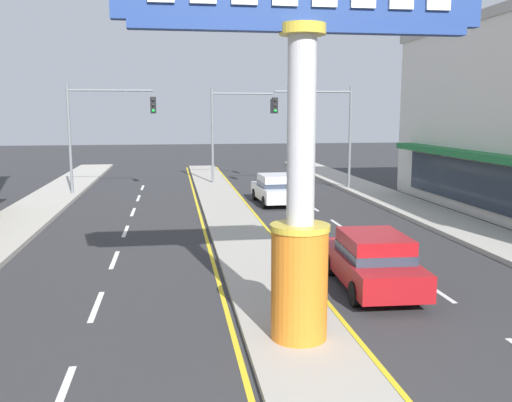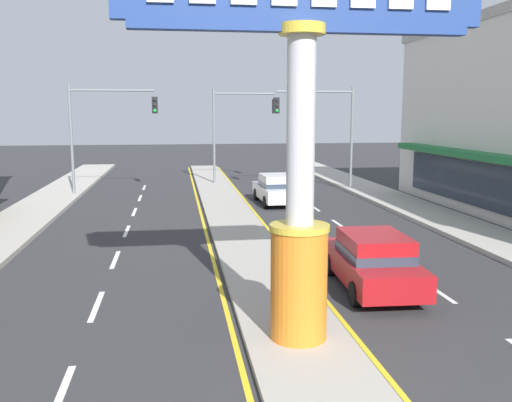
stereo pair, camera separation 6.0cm
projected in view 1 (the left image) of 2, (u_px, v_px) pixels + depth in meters
The scene contains 9 objects.
median_strip at pixel (235, 226), 22.81m from camera, with size 2.19×52.00×0.14m, color #A39E93.
sidewalk_right at pixel (466, 229), 22.18m from camera, with size 2.71×60.00×0.18m, color #ADA89E.
lane_markings at pixel (239, 235), 21.50m from camera, with size 8.93×52.00×0.01m.
district_sign at pixel (301, 141), 10.73m from camera, with size 7.01×1.20×7.60m.
traffic_light_left_side at pixel (102, 121), 30.87m from camera, with size 4.86×0.46×6.20m.
traffic_light_right_side at pixel (322, 120), 32.90m from camera, with size 4.86×0.46×6.20m.
traffic_light_median_far at pixel (235, 120), 36.04m from camera, with size 4.20×0.46×6.20m.
sedan_near_right_lane at pixel (275, 189), 28.75m from camera, with size 1.96×4.36×1.53m.
sedan_far_right_lane at pixel (372, 260), 14.82m from camera, with size 1.99×4.38×1.53m.
Camera 1 is at (-2.46, -4.24, 4.68)m, focal length 39.04 mm.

